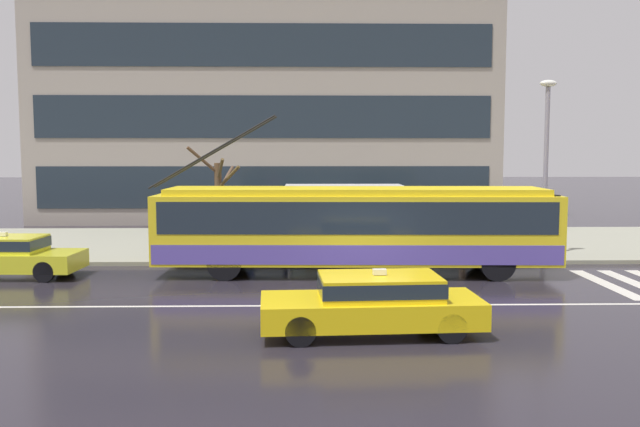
{
  "coord_description": "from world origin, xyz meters",
  "views": [
    {
      "loc": [
        -1.65,
        -17.92,
        3.9
      ],
      "look_at": [
        -1.19,
        2.93,
        1.94
      ],
      "focal_mm": 38.06,
      "sensor_mm": 36.0,
      "label": 1
    }
  ],
  "objects_px": {
    "pedestrian_approaching_curb": "(252,207)",
    "pedestrian_walking_past": "(463,228)",
    "street_tree_bare": "(218,200)",
    "pedestrian_waiting_by_pole": "(288,206)",
    "taxi_oncoming_near": "(374,301)",
    "street_lamp": "(546,152)",
    "taxi_queued_behind_bus": "(7,254)",
    "trolleybus": "(356,226)",
    "bus_shelter": "(343,201)",
    "pedestrian_at_shelter": "(401,209)"
  },
  "relations": [
    {
      "from": "pedestrian_approaching_curb",
      "to": "pedestrian_walking_past",
      "type": "height_order",
      "value": "pedestrian_approaching_curb"
    },
    {
      "from": "pedestrian_walking_past",
      "to": "street_tree_bare",
      "type": "distance_m",
      "value": 8.87
    },
    {
      "from": "pedestrian_waiting_by_pole",
      "to": "taxi_oncoming_near",
      "type": "bearing_deg",
      "value": -79.55
    },
    {
      "from": "pedestrian_walking_past",
      "to": "street_tree_bare",
      "type": "height_order",
      "value": "street_tree_bare"
    },
    {
      "from": "pedestrian_waiting_by_pole",
      "to": "street_lamp",
      "type": "xyz_separation_m",
      "value": [
        9.13,
        -1.68,
        2.06
      ]
    },
    {
      "from": "street_lamp",
      "to": "taxi_queued_behind_bus",
      "type": "bearing_deg",
      "value": -170.44
    },
    {
      "from": "street_tree_bare",
      "to": "pedestrian_waiting_by_pole",
      "type": "bearing_deg",
      "value": 22.33
    },
    {
      "from": "trolleybus",
      "to": "bus_shelter",
      "type": "relative_size",
      "value": 2.95
    },
    {
      "from": "pedestrian_at_shelter",
      "to": "taxi_queued_behind_bus",
      "type": "bearing_deg",
      "value": -165.33
    },
    {
      "from": "taxi_queued_behind_bus",
      "to": "street_lamp",
      "type": "xyz_separation_m",
      "value": [
        17.67,
        2.98,
        3.13
      ]
    },
    {
      "from": "taxi_queued_behind_bus",
      "to": "bus_shelter",
      "type": "xyz_separation_m",
      "value": [
        10.59,
        4.21,
        1.31
      ]
    },
    {
      "from": "pedestrian_approaching_curb",
      "to": "street_lamp",
      "type": "relative_size",
      "value": 0.32
    },
    {
      "from": "taxi_queued_behind_bus",
      "to": "pedestrian_at_shelter",
      "type": "relative_size",
      "value": 2.22
    },
    {
      "from": "pedestrian_approaching_curb",
      "to": "street_lamp",
      "type": "xyz_separation_m",
      "value": [
        10.48,
        -1.47,
        2.07
      ]
    },
    {
      "from": "street_lamp",
      "to": "street_tree_bare",
      "type": "height_order",
      "value": "street_lamp"
    },
    {
      "from": "street_lamp",
      "to": "street_tree_bare",
      "type": "xyz_separation_m",
      "value": [
        -11.62,
        0.65,
        -1.73
      ]
    },
    {
      "from": "street_lamp",
      "to": "pedestrian_at_shelter",
      "type": "bearing_deg",
      "value": 176.42
    },
    {
      "from": "street_lamp",
      "to": "street_tree_bare",
      "type": "relative_size",
      "value": 1.59
    },
    {
      "from": "pedestrian_approaching_curb",
      "to": "street_tree_bare",
      "type": "relative_size",
      "value": 0.51
    },
    {
      "from": "taxi_queued_behind_bus",
      "to": "pedestrian_walking_past",
      "type": "xyz_separation_m",
      "value": [
        14.86,
        3.25,
        0.42
      ]
    },
    {
      "from": "trolleybus",
      "to": "street_tree_bare",
      "type": "height_order",
      "value": "trolleybus"
    },
    {
      "from": "pedestrian_walking_past",
      "to": "pedestrian_at_shelter",
      "type": "bearing_deg",
      "value": 178.87
    },
    {
      "from": "taxi_queued_behind_bus",
      "to": "pedestrian_at_shelter",
      "type": "bearing_deg",
      "value": 14.67
    },
    {
      "from": "pedestrian_approaching_curb",
      "to": "taxi_queued_behind_bus",
      "type": "bearing_deg",
      "value": -148.26
    },
    {
      "from": "trolleybus",
      "to": "taxi_queued_behind_bus",
      "type": "xyz_separation_m",
      "value": [
        -10.77,
        -0.29,
        -0.81
      ]
    },
    {
      "from": "pedestrian_at_shelter",
      "to": "street_tree_bare",
      "type": "relative_size",
      "value": 0.51
    },
    {
      "from": "taxi_queued_behind_bus",
      "to": "taxi_oncoming_near",
      "type": "xyz_separation_m",
      "value": [
        10.63,
        -6.7,
        0.0
      ]
    },
    {
      "from": "taxi_oncoming_near",
      "to": "pedestrian_waiting_by_pole",
      "type": "height_order",
      "value": "pedestrian_waiting_by_pole"
    },
    {
      "from": "pedestrian_walking_past",
      "to": "pedestrian_waiting_by_pole",
      "type": "xyz_separation_m",
      "value": [
        -6.32,
        1.4,
        0.66
      ]
    },
    {
      "from": "pedestrian_walking_past",
      "to": "pedestrian_waiting_by_pole",
      "type": "bearing_deg",
      "value": 167.48
    },
    {
      "from": "taxi_oncoming_near",
      "to": "pedestrian_walking_past",
      "type": "distance_m",
      "value": 10.82
    },
    {
      "from": "taxi_oncoming_near",
      "to": "street_lamp",
      "type": "height_order",
      "value": "street_lamp"
    },
    {
      "from": "taxi_oncoming_near",
      "to": "street_lamp",
      "type": "bearing_deg",
      "value": 53.96
    },
    {
      "from": "taxi_queued_behind_bus",
      "to": "street_tree_bare",
      "type": "distance_m",
      "value": 7.19
    },
    {
      "from": "bus_shelter",
      "to": "taxi_oncoming_near",
      "type": "bearing_deg",
      "value": -89.8
    },
    {
      "from": "bus_shelter",
      "to": "pedestrian_at_shelter",
      "type": "distance_m",
      "value": 2.21
    },
    {
      "from": "bus_shelter",
      "to": "pedestrian_at_shelter",
      "type": "bearing_deg",
      "value": -24.58
    },
    {
      "from": "street_tree_bare",
      "to": "bus_shelter",
      "type": "bearing_deg",
      "value": 7.24
    },
    {
      "from": "pedestrian_waiting_by_pole",
      "to": "street_tree_bare",
      "type": "relative_size",
      "value": 0.52
    },
    {
      "from": "pedestrian_walking_past",
      "to": "street_lamp",
      "type": "relative_size",
      "value": 0.27
    },
    {
      "from": "trolleybus",
      "to": "pedestrian_walking_past",
      "type": "xyz_separation_m",
      "value": [
        4.09,
        2.96,
        -0.39
      ]
    },
    {
      "from": "street_tree_bare",
      "to": "trolleybus",
      "type": "bearing_deg",
      "value": -35.29
    },
    {
      "from": "pedestrian_walking_past",
      "to": "street_lamp",
      "type": "bearing_deg",
      "value": -5.54
    },
    {
      "from": "trolleybus",
      "to": "taxi_oncoming_near",
      "type": "xyz_separation_m",
      "value": [
        -0.13,
        -6.99,
        -0.81
      ]
    },
    {
      "from": "bus_shelter",
      "to": "street_tree_bare",
      "type": "bearing_deg",
      "value": -172.76
    },
    {
      "from": "bus_shelter",
      "to": "pedestrian_approaching_curb",
      "type": "xyz_separation_m",
      "value": [
        -3.4,
        0.24,
        -0.24
      ]
    },
    {
      "from": "taxi_oncoming_near",
      "to": "pedestrian_approaching_curb",
      "type": "bearing_deg",
      "value": 107.13
    },
    {
      "from": "pedestrian_at_shelter",
      "to": "street_lamp",
      "type": "height_order",
      "value": "street_lamp"
    },
    {
      "from": "pedestrian_approaching_curb",
      "to": "pedestrian_waiting_by_pole",
      "type": "height_order",
      "value": "pedestrian_waiting_by_pole"
    },
    {
      "from": "trolleybus",
      "to": "pedestrian_approaching_curb",
      "type": "bearing_deg",
      "value": 130.65
    }
  ]
}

